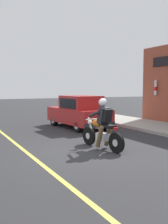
{
  "coord_description": "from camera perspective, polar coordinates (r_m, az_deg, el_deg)",
  "views": [
    {
      "loc": [
        -3.88,
        -6.93,
        1.94
      ],
      "look_at": [
        1.15,
        2.63,
        0.95
      ],
      "focal_mm": 42.0,
      "sensor_mm": 36.0,
      "label": 1
    }
  ],
  "objects": [
    {
      "name": "ground_plane",
      "position": [
        8.17,
        1.46,
        -8.5
      ],
      "size": [
        80.0,
        80.0,
        0.0
      ],
      "primitive_type": "plane",
      "color": "#2B2B2D"
    },
    {
      "name": "sidewalk_curb",
      "position": [
        13.51,
        14.22,
        -2.87
      ],
      "size": [
        2.6,
        22.0,
        0.14
      ],
      "primitive_type": "cube",
      "color": "#9E9B93",
      "rests_on": "ground"
    },
    {
      "name": "lane_stripe",
      "position": [
        10.33,
        -15.73,
        -5.77
      ],
      "size": [
        0.12,
        19.8,
        0.01
      ],
      "primitive_type": "cube",
      "color": "#D1C64C",
      "rests_on": "ground"
    },
    {
      "name": "motorcycle_with_rider",
      "position": [
        8.37,
        4.01,
        -3.46
      ],
      "size": [
        0.62,
        2.02,
        1.62
      ],
      "color": "black",
      "rests_on": "ground"
    },
    {
      "name": "car_hatchback",
      "position": [
        12.79,
        -1.14,
        -0.03
      ],
      "size": [
        1.9,
        3.89,
        1.57
      ],
      "color": "black",
      "rests_on": "ground"
    }
  ]
}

